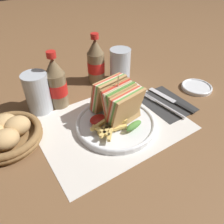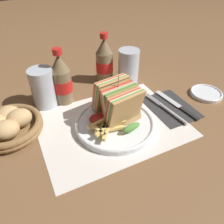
# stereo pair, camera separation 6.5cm
# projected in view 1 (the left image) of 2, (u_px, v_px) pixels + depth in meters

# --- Properties ---
(ground_plane) EXTENTS (4.00, 4.00, 0.00)m
(ground_plane) POSITION_uv_depth(u_px,v_px,m) (117.00, 121.00, 0.68)
(ground_plane) COLOR brown
(placemat) EXTENTS (0.43, 0.33, 0.00)m
(placemat) POSITION_uv_depth(u_px,v_px,m) (112.00, 124.00, 0.67)
(placemat) COLOR silver
(placemat) RESTS_ON ground_plane
(plate_main) EXTENTS (0.24, 0.24, 0.02)m
(plate_main) POSITION_uv_depth(u_px,v_px,m) (116.00, 123.00, 0.66)
(plate_main) COLOR white
(plate_main) RESTS_ON ground_plane
(club_sandwich) EXTENTS (0.12, 0.18, 0.14)m
(club_sandwich) POSITION_uv_depth(u_px,v_px,m) (118.00, 102.00, 0.64)
(club_sandwich) COLOR tan
(club_sandwich) RESTS_ON plate_main
(fries_pile) EXTENTS (0.11, 0.10, 0.02)m
(fries_pile) POSITION_uv_depth(u_px,v_px,m) (108.00, 127.00, 0.61)
(fries_pile) COLOR #E5C166
(fries_pile) RESTS_ON plate_main
(ketchup_blob) EXTENTS (0.05, 0.04, 0.02)m
(ketchup_blob) POSITION_uv_depth(u_px,v_px,m) (98.00, 120.00, 0.64)
(ketchup_blob) COLOR maroon
(ketchup_blob) RESTS_ON plate_main
(napkin) EXTENTS (0.14, 0.18, 0.00)m
(napkin) POSITION_uv_depth(u_px,v_px,m) (166.00, 103.00, 0.75)
(napkin) COLOR #2D2D2D
(napkin) RESTS_ON ground_plane
(fork) EXTENTS (0.03, 0.20, 0.01)m
(fork) POSITION_uv_depth(u_px,v_px,m) (165.00, 106.00, 0.73)
(fork) COLOR silver
(fork) RESTS_ON napkin
(knife) EXTENTS (0.04, 0.19, 0.00)m
(knife) POSITION_uv_depth(u_px,v_px,m) (171.00, 100.00, 0.76)
(knife) COLOR black
(knife) RESTS_ON napkin
(coke_bottle_near) EXTENTS (0.07, 0.07, 0.19)m
(coke_bottle_near) POSITION_uv_depth(u_px,v_px,m) (56.00, 84.00, 0.70)
(coke_bottle_near) COLOR #7A6647
(coke_bottle_near) RESTS_ON ground_plane
(coke_bottle_far) EXTENTS (0.07, 0.07, 0.19)m
(coke_bottle_far) POSITION_uv_depth(u_px,v_px,m) (96.00, 62.00, 0.82)
(coke_bottle_far) COLOR #7A6647
(coke_bottle_far) RESTS_ON ground_plane
(glass_near) EXTENTS (0.08, 0.08, 0.13)m
(glass_near) POSITION_uv_depth(u_px,v_px,m) (120.00, 66.00, 0.84)
(glass_near) COLOR silver
(glass_near) RESTS_ON ground_plane
(glass_far) EXTENTS (0.08, 0.08, 0.13)m
(glass_far) POSITION_uv_depth(u_px,v_px,m) (38.00, 95.00, 0.69)
(glass_far) COLOR silver
(glass_far) RESTS_ON ground_plane
(bread_basket) EXTENTS (0.19, 0.19, 0.07)m
(bread_basket) POSITION_uv_depth(u_px,v_px,m) (6.00, 134.00, 0.60)
(bread_basket) COLOR olive
(bread_basket) RESTS_ON ground_plane
(side_saucer) EXTENTS (0.11, 0.11, 0.01)m
(side_saucer) POSITION_uv_depth(u_px,v_px,m) (197.00, 87.00, 0.83)
(side_saucer) COLOR white
(side_saucer) RESTS_ON ground_plane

